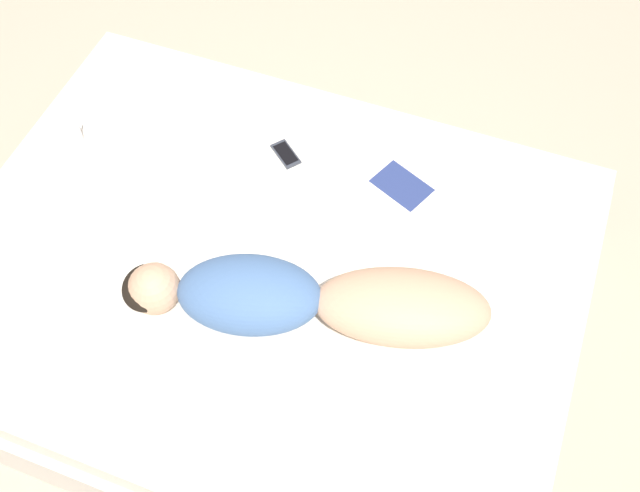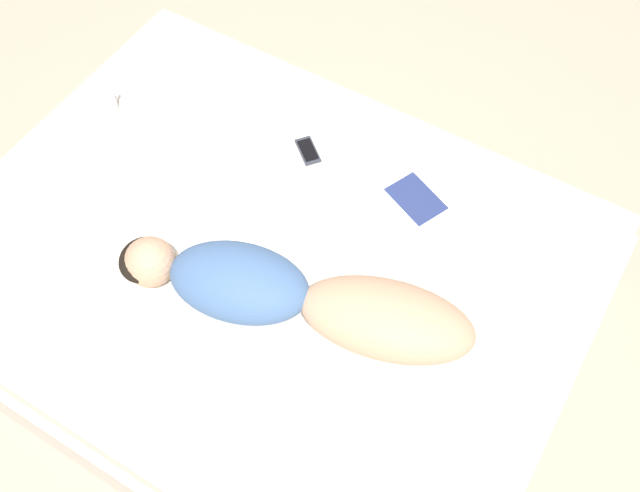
{
  "view_description": "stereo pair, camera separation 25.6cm",
  "coord_description": "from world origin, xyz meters",
  "px_view_note": "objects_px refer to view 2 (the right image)",
  "views": [
    {
      "loc": [
        -1.2,
        -0.66,
        2.67
      ],
      "look_at": [
        0.1,
        -0.17,
        0.51
      ],
      "focal_mm": 42.0,
      "sensor_mm": 36.0,
      "label": 1
    },
    {
      "loc": [
        -1.09,
        -0.89,
        2.67
      ],
      "look_at": [
        0.1,
        -0.17,
        0.51
      ],
      "focal_mm": 42.0,
      "sensor_mm": 36.0,
      "label": 2
    }
  ],
  "objects_px": {
    "person": "(293,296)",
    "coffee_mug": "(106,103)",
    "cell_phone": "(308,151)",
    "open_magazine": "(394,213)"
  },
  "relations": [
    {
      "from": "person",
      "to": "cell_phone",
      "type": "relative_size",
      "value": 8.47
    },
    {
      "from": "cell_phone",
      "to": "open_magazine",
      "type": "bearing_deg",
      "value": -62.72
    },
    {
      "from": "open_magazine",
      "to": "cell_phone",
      "type": "relative_size",
      "value": 3.56
    },
    {
      "from": "open_magazine",
      "to": "person",
      "type": "bearing_deg",
      "value": -167.36
    },
    {
      "from": "person",
      "to": "open_magazine",
      "type": "distance_m",
      "value": 0.54
    },
    {
      "from": "person",
      "to": "cell_phone",
      "type": "height_order",
      "value": "person"
    },
    {
      "from": "person",
      "to": "coffee_mug",
      "type": "height_order",
      "value": "person"
    },
    {
      "from": "open_magazine",
      "to": "coffee_mug",
      "type": "relative_size",
      "value": 4.4
    },
    {
      "from": "person",
      "to": "cell_phone",
      "type": "bearing_deg",
      "value": 12.03
    },
    {
      "from": "coffee_mug",
      "to": "cell_phone",
      "type": "distance_m",
      "value": 0.82
    }
  ]
}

